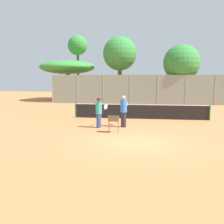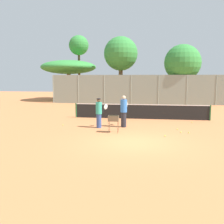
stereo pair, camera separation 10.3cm
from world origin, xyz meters
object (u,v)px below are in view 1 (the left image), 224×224
player_red_cap (99,113)px  player_white_outfit (124,111)px  ball_cart (114,120)px  tennis_net (140,111)px

player_red_cap → player_white_outfit: bearing=-33.0°
player_white_outfit → player_red_cap: 1.50m
player_red_cap → ball_cart: player_red_cap is taller
ball_cart → player_white_outfit: bearing=77.2°
tennis_net → player_red_cap: player_red_cap is taller
player_white_outfit → player_red_cap: bearing=120.4°
tennis_net → ball_cart: tennis_net is taller
player_red_cap → ball_cart: size_ratio=1.88×
player_white_outfit → ball_cart: (-0.38, -1.67, -0.28)m
player_white_outfit → player_red_cap: player_white_outfit is taller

